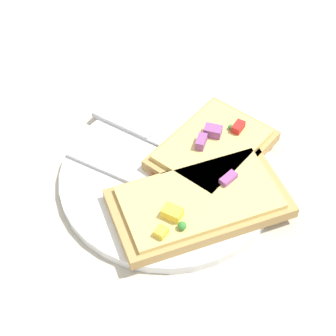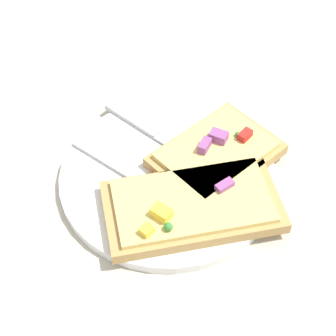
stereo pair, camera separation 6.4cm
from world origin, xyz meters
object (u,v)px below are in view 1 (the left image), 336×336
fork (149,187)px  pizza_slice_corner (213,149)px  plate (168,177)px  pizza_slice_main (199,202)px  knife (157,139)px

fork → pizza_slice_corner: size_ratio=1.14×
plate → pizza_slice_corner: size_ratio=1.55×
fork → pizza_slice_corner: pizza_slice_corner is taller
fork → pizza_slice_main: 0.06m
pizza_slice_corner → fork: bearing=-15.7°
plate → knife: bearing=159.0°
plate → pizza_slice_corner: 0.06m
pizza_slice_main → pizza_slice_corner: size_ratio=1.28×
knife → pizza_slice_corner: (0.06, 0.04, 0.01)m
fork → pizza_slice_corner: (0.00, 0.09, 0.01)m
knife → pizza_slice_main: 0.11m
plate → pizza_slice_corner: (0.01, 0.06, 0.02)m
fork → plate: bearing=74.4°
fork → knife: 0.08m
pizza_slice_main → plate: bearing=-75.6°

